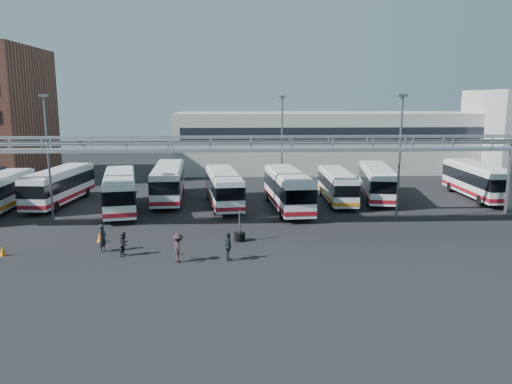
{
  "coord_description": "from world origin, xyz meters",
  "views": [
    {
      "loc": [
        -1.31,
        -32.16,
        9.8
      ],
      "look_at": [
        0.44,
        6.0,
        2.69
      ],
      "focal_mm": 35.0,
      "sensor_mm": 36.0,
      "label": 1
    }
  ],
  "objects_px": {
    "bus_4": "(223,187)",
    "bus_5": "(288,189)",
    "bus_1": "(59,185)",
    "bus_9": "(477,180)",
    "pedestrian_a": "(103,238)",
    "light_pole_mid": "(400,151)",
    "tire_stack": "(240,236)",
    "cone_left": "(100,237)",
    "pedestrian_c": "(178,248)",
    "bus_7": "(377,181)",
    "pedestrian_b": "(124,244)",
    "bus_2": "(120,190)",
    "bus_3": "(168,181)",
    "pedestrian_d": "(228,247)",
    "light_pole_back": "(282,137)",
    "bus_6": "(337,185)",
    "cone_right": "(3,251)",
    "light_pole_left": "(48,152)"
  },
  "relations": [
    {
      "from": "tire_stack",
      "to": "bus_5",
      "type": "bearing_deg",
      "value": 65.96
    },
    {
      "from": "bus_7",
      "to": "cone_right",
      "type": "xyz_separation_m",
      "value": [
        -28.88,
        -16.9,
        -1.51
      ]
    },
    {
      "from": "pedestrian_c",
      "to": "cone_left",
      "type": "bearing_deg",
      "value": 25.7
    },
    {
      "from": "light_pole_mid",
      "to": "bus_1",
      "type": "bearing_deg",
      "value": 165.01
    },
    {
      "from": "bus_3",
      "to": "tire_stack",
      "type": "bearing_deg",
      "value": -68.57
    },
    {
      "from": "bus_1",
      "to": "bus_7",
      "type": "relative_size",
      "value": 1.01
    },
    {
      "from": "bus_9",
      "to": "cone_left",
      "type": "xyz_separation_m",
      "value": [
        -33.67,
        -14.12,
        -1.55
      ]
    },
    {
      "from": "bus_4",
      "to": "bus_7",
      "type": "bearing_deg",
      "value": 1.58
    },
    {
      "from": "cone_right",
      "to": "bus_7",
      "type": "bearing_deg",
      "value": 30.34
    },
    {
      "from": "bus_4",
      "to": "pedestrian_c",
      "type": "xyz_separation_m",
      "value": [
        -2.46,
        -16.26,
        -0.92
      ]
    },
    {
      "from": "bus_2",
      "to": "pedestrian_d",
      "type": "relative_size",
      "value": 6.49
    },
    {
      "from": "bus_6",
      "to": "pedestrian_d",
      "type": "height_order",
      "value": "bus_6"
    },
    {
      "from": "cone_left",
      "to": "cone_right",
      "type": "relative_size",
      "value": 1.11
    },
    {
      "from": "light_pole_back",
      "to": "pedestrian_a",
      "type": "height_order",
      "value": "light_pole_back"
    },
    {
      "from": "bus_4",
      "to": "bus_5",
      "type": "height_order",
      "value": "bus_5"
    },
    {
      "from": "light_pole_left",
      "to": "pedestrian_b",
      "type": "xyz_separation_m",
      "value": [
        7.73,
        -9.35,
        -4.95
      ]
    },
    {
      "from": "bus_1",
      "to": "bus_5",
      "type": "xyz_separation_m",
      "value": [
        21.28,
        -3.27,
        0.07
      ]
    },
    {
      "from": "bus_9",
      "to": "bus_1",
      "type": "bearing_deg",
      "value": -176.15
    },
    {
      "from": "bus_1",
      "to": "pedestrian_a",
      "type": "height_order",
      "value": "bus_1"
    },
    {
      "from": "light_pole_mid",
      "to": "pedestrian_b",
      "type": "xyz_separation_m",
      "value": [
        -20.27,
        -8.35,
        -4.95
      ]
    },
    {
      "from": "light_pole_left",
      "to": "bus_4",
      "type": "height_order",
      "value": "light_pole_left"
    },
    {
      "from": "bus_3",
      "to": "pedestrian_c",
      "type": "relative_size",
      "value": 6.51
    },
    {
      "from": "bus_2",
      "to": "cone_left",
      "type": "relative_size",
      "value": 16.13
    },
    {
      "from": "pedestrian_b",
      "to": "pedestrian_d",
      "type": "bearing_deg",
      "value": -82.15
    },
    {
      "from": "bus_1",
      "to": "pedestrian_b",
      "type": "relative_size",
      "value": 7.19
    },
    {
      "from": "light_pole_back",
      "to": "pedestrian_c",
      "type": "xyz_separation_m",
      "value": [
        -8.7,
        -24.76,
        -4.83
      ]
    },
    {
      "from": "bus_4",
      "to": "bus_7",
      "type": "relative_size",
      "value": 0.99
    },
    {
      "from": "light_pole_mid",
      "to": "bus_2",
      "type": "relative_size",
      "value": 0.88
    },
    {
      "from": "bus_3",
      "to": "bus_1",
      "type": "bearing_deg",
      "value": -177.05
    },
    {
      "from": "light_pole_mid",
      "to": "cone_right",
      "type": "bearing_deg",
      "value": -164.05
    },
    {
      "from": "bus_1",
      "to": "bus_9",
      "type": "bearing_deg",
      "value": 7.3
    },
    {
      "from": "bus_5",
      "to": "pedestrian_b",
      "type": "xyz_separation_m",
      "value": [
        -11.83,
        -13.04,
        -1.14
      ]
    },
    {
      "from": "pedestrian_d",
      "to": "light_pole_back",
      "type": "bearing_deg",
      "value": -23.18
    },
    {
      "from": "bus_9",
      "to": "tire_stack",
      "type": "height_order",
      "value": "bus_9"
    },
    {
      "from": "light_pole_mid",
      "to": "tire_stack",
      "type": "relative_size",
      "value": 4.65
    },
    {
      "from": "light_pole_mid",
      "to": "bus_7",
      "type": "bearing_deg",
      "value": 84.44
    },
    {
      "from": "pedestrian_b",
      "to": "bus_2",
      "type": "bearing_deg",
      "value": 31.95
    },
    {
      "from": "bus_6",
      "to": "bus_7",
      "type": "bearing_deg",
      "value": 15.76
    },
    {
      "from": "bus_1",
      "to": "bus_6",
      "type": "relative_size",
      "value": 1.12
    },
    {
      "from": "bus_1",
      "to": "pedestrian_a",
      "type": "relative_size",
      "value": 6.15
    },
    {
      "from": "light_pole_left",
      "to": "bus_7",
      "type": "xyz_separation_m",
      "value": [
        28.87,
        7.9,
        -3.9
      ]
    },
    {
      "from": "bus_2",
      "to": "pedestrian_d",
      "type": "xyz_separation_m",
      "value": [
        9.68,
        -14.33,
        -1.01
      ]
    },
    {
      "from": "bus_4",
      "to": "bus_7",
      "type": "xyz_separation_m",
      "value": [
        15.11,
        2.39,
        0.01
      ]
    },
    {
      "from": "bus_4",
      "to": "cone_right",
      "type": "xyz_separation_m",
      "value": [
        -13.78,
        -14.51,
        -1.5
      ]
    },
    {
      "from": "bus_3",
      "to": "bus_5",
      "type": "xyz_separation_m",
      "value": [
        11.21,
        -4.43,
        -0.01
      ]
    },
    {
      "from": "bus_5",
      "to": "cone_left",
      "type": "xyz_separation_m",
      "value": [
        -14.21,
        -9.82,
        -1.56
      ]
    },
    {
      "from": "bus_6",
      "to": "pedestrian_b",
      "type": "height_order",
      "value": "bus_6"
    },
    {
      "from": "bus_1",
      "to": "tire_stack",
      "type": "height_order",
      "value": "bus_1"
    },
    {
      "from": "bus_4",
      "to": "cone_right",
      "type": "relative_size",
      "value": 17.12
    },
    {
      "from": "bus_1",
      "to": "light_pole_back",
      "type": "bearing_deg",
      "value": 23.82
    }
  ]
}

